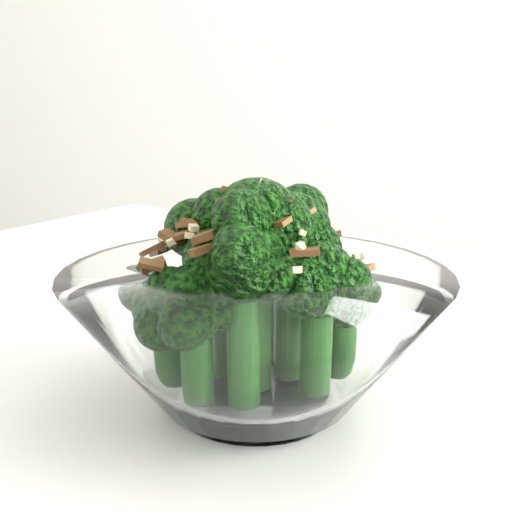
# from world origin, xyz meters

# --- Properties ---
(table) EXTENTS (1.39, 1.14, 0.75)m
(table) POSITION_xyz_m (0.04, -0.10, 0.68)
(table) COLOR white
(table) RESTS_ON ground
(broccoli_dish) EXTENTS (0.24, 0.24, 0.15)m
(broccoli_dish) POSITION_xyz_m (0.00, -0.20, 0.81)
(broccoli_dish) COLOR white
(broccoli_dish) RESTS_ON table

